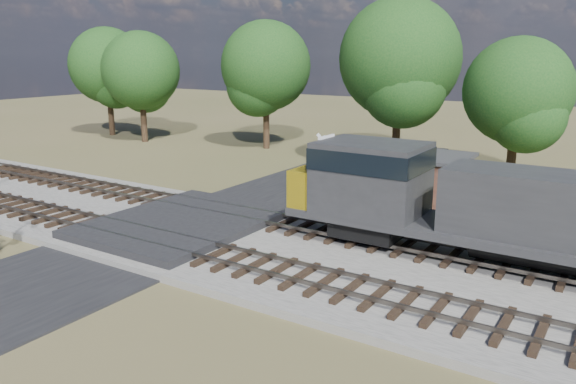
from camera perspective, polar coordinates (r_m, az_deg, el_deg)
The scene contains 9 objects.
ground at distance 26.63m, azimuth -11.32°, elevation -4.19°, with size 160.00×160.00×0.00m, color #4E502A.
ballast_bed at distance 21.66m, azimuth 9.32°, elevation -7.97°, with size 140.00×10.00×0.30m, color gray.
road at distance 26.61m, azimuth -11.32°, elevation -4.11°, with size 7.00×60.00×0.08m, color black.
crossing_panel at distance 26.87m, azimuth -10.61°, elevation -3.28°, with size 7.00×9.00×0.62m, color #262628.
track_near at distance 23.08m, azimuth -9.19°, elevation -5.87°, with size 140.00×2.60×0.33m.
track_far at distance 26.80m, azimuth -2.06°, elevation -2.87°, with size 140.00×2.60×0.33m.
crossing_signal_far at distance 30.76m, azimuth 3.57°, elevation 1.70°, with size 1.60×0.37×3.97m.
equipment_shed at distance 31.46m, azimuth 14.11°, elevation 1.19°, with size 4.28×4.28×2.85m.
treeline at distance 39.57m, azimuth 16.71°, elevation 11.68°, with size 78.47×11.04×11.99m.
Camera 1 is at (17.79, -18.05, 8.18)m, focal length 35.00 mm.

